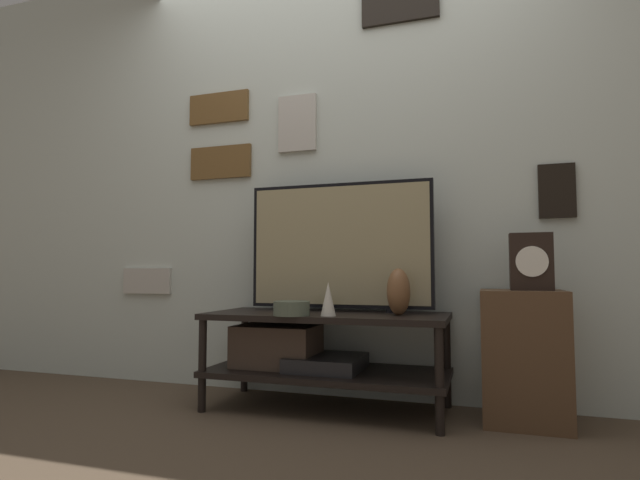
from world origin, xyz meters
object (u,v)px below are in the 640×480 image
object	(u,v)px
television	(339,245)
vase_urn_stoneware	(399,292)
vase_slim_bronze	(328,299)
mantel_clock	(531,262)
vase_wide_bowl	(292,308)

from	to	relation	value
television	vase_urn_stoneware	distance (m)	0.44
vase_slim_bronze	mantel_clock	bearing A→B (deg)	13.26
vase_slim_bronze	vase_wide_bowl	bearing A→B (deg)	-170.05
vase_slim_bronze	mantel_clock	size ratio (longest dim) A/B	0.61
mantel_clock	vase_slim_bronze	bearing A→B (deg)	-166.74
vase_urn_stoneware	mantel_clock	xyz separation A→B (m)	(0.60, 0.07, 0.14)
vase_wide_bowl	vase_slim_bronze	size ratio (longest dim) A/B	1.09
vase_urn_stoneware	television	bearing A→B (deg)	157.18
vase_urn_stoneware	vase_wide_bowl	bearing A→B (deg)	-160.48
vase_wide_bowl	vase_slim_bronze	world-z (taller)	vase_slim_bronze
television	vase_slim_bronze	distance (m)	0.39
vase_urn_stoneware	vase_slim_bronze	xyz separation A→B (m)	(-0.31, -0.14, -0.03)
television	vase_urn_stoneware	world-z (taller)	television
vase_wide_bowl	vase_slim_bronze	distance (m)	0.18
vase_wide_bowl	mantel_clock	world-z (taller)	mantel_clock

